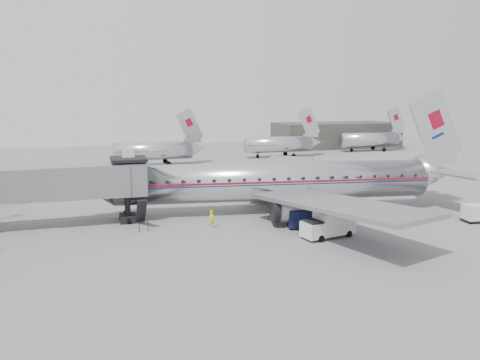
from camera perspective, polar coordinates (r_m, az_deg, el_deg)
The scene contains 12 objects.
ground at distance 46.08m, azimuth -1.48°, elevation -5.28°, with size 160.00×160.00×0.00m, color slate.
hangar at distance 117.94m, azimuth 11.64°, elevation 5.41°, with size 30.00×12.00×6.00m, color #33312E.
apron_line at distance 52.48m, azimuth -0.14°, elevation -3.36°, with size 0.15×60.00×0.01m, color gold.
jet_bridge at distance 47.28m, azimuth -22.61°, elevation -0.47°, with size 21.00×6.20×7.10m.
distant_aircraft_near at distance 85.88m, azimuth -10.44°, elevation 3.59°, with size 16.39×3.20×10.26m.
distant_aircraft_mid at distance 96.37m, azimuth 4.81°, elevation 4.42°, with size 16.39×3.20×10.26m.
distant_aircraft_far at distance 111.08m, azimuth 15.59°, elevation 4.83°, with size 16.39×3.20×10.26m.
airliner at distance 50.21m, azimuth 5.09°, elevation -0.16°, with size 41.46×38.15×13.17m.
service_van at distance 42.02m, azimuth 10.76°, elevation -5.29°, with size 5.11×2.72×2.28m.
baggage_cart_navy at distance 44.53m, azimuth 7.31°, elevation -4.63°, with size 2.64×2.23×1.80m.
baggage_cart_white at distance 51.82m, azimuth 26.72°, elevation -3.59°, with size 2.40×1.94×1.74m.
ramp_worker at distance 44.38m, azimuth -3.46°, elevation -4.76°, with size 0.62×0.41×1.70m, color yellow.
Camera 1 is at (-12.23, -42.72, 12.22)m, focal length 35.00 mm.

